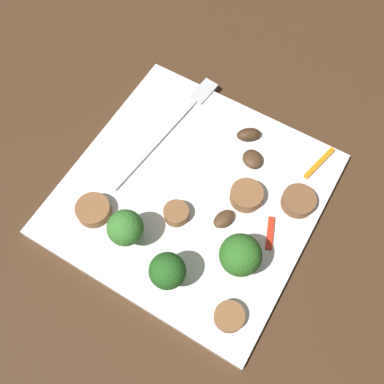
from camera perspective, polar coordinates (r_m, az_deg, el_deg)
The scene contains 16 objects.
ground_plane at distance 0.48m, azimuth -0.00°, elevation -0.55°, with size 1.40×1.40×0.00m, color #422B19.
plate at distance 0.47m, azimuth -0.00°, elevation -0.28°, with size 0.26×0.26×0.01m, color white.
fork at distance 0.51m, azimuth -2.39°, elevation 8.80°, with size 0.18×0.03×0.00m.
broccoli_floret_0 at distance 0.42m, azimuth -8.61°, elevation -4.66°, with size 0.04×0.04×0.05m.
broccoli_floret_1 at distance 0.41m, azimuth 6.29°, elevation -8.13°, with size 0.04×0.04×0.05m.
broccoli_floret_2 at distance 0.41m, azimuth -3.20°, elevation -10.21°, with size 0.03×0.03×0.05m.
sausage_slice_0 at distance 0.47m, azimuth 13.61°, elevation -1.13°, with size 0.04×0.04×0.01m, color brown.
sausage_slice_1 at distance 0.45m, azimuth -2.37°, elevation -2.61°, with size 0.03×0.03×0.01m, color brown.
sausage_slice_2 at distance 0.46m, azimuth 7.05°, elevation -0.45°, with size 0.03×0.03×0.02m, color brown.
sausage_slice_3 at distance 0.46m, azimuth -12.65°, elevation -2.31°, with size 0.04×0.04×0.01m, color brown.
sausage_slice_4 at distance 0.42m, azimuth 4.84°, elevation -15.78°, with size 0.03×0.03×0.01m, color brown.
mushroom_0 at distance 0.49m, azimuth 7.83°, elevation 4.26°, with size 0.02×0.02×0.01m, color #4C331E.
mushroom_1 at distance 0.45m, azimuth 4.15°, elevation -3.49°, with size 0.02×0.02×0.01m, color #4C331E.
mushroom_2 at distance 0.50m, azimuth 7.32°, elevation 7.41°, with size 0.03×0.02×0.01m, color #422B19.
pepper_strip_0 at distance 0.46m, azimuth 10.34°, elevation -4.76°, with size 0.04×0.01×0.00m, color red.
pepper_strip_1 at distance 0.50m, azimuth 16.14°, elevation 3.64°, with size 0.05×0.01×0.00m, color orange.
Camera 1 is at (-0.17, -0.10, 0.43)m, focal length 41.21 mm.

